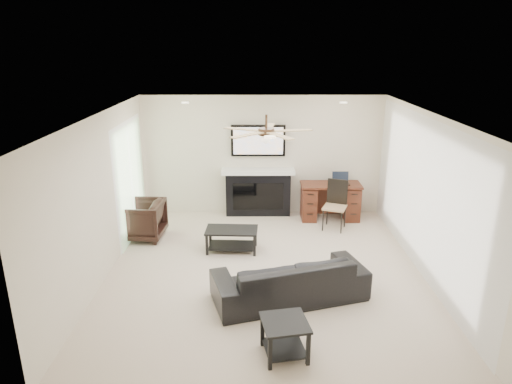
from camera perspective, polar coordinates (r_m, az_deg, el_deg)
room_shell at (r=6.87m, az=2.82°, el=2.87°), size 5.50×5.54×2.52m
sofa at (r=6.59m, az=4.24°, el=-10.74°), size 2.31×1.42×0.63m
armchair at (r=8.76m, az=-14.09°, el=-3.39°), size 0.84×0.82×0.72m
coffee_table at (r=8.07m, az=-3.04°, el=-5.98°), size 0.92×0.54×0.40m
end_table_near at (r=5.57m, az=3.59°, el=-17.78°), size 0.60×0.60×0.45m
end_table_left at (r=8.04m, az=-19.58°, el=-6.96°), size 0.57×0.57×0.45m
fireplace_unit at (r=9.47m, az=0.27°, el=2.59°), size 1.52×0.34×1.91m
desk at (r=9.53m, az=9.24°, el=-1.17°), size 1.22×0.56×0.76m
desk_chair at (r=8.98m, az=9.82°, el=-1.70°), size 0.55×0.56×0.97m
laptop at (r=9.40m, az=10.61°, el=1.64°), size 0.33×0.24×0.23m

